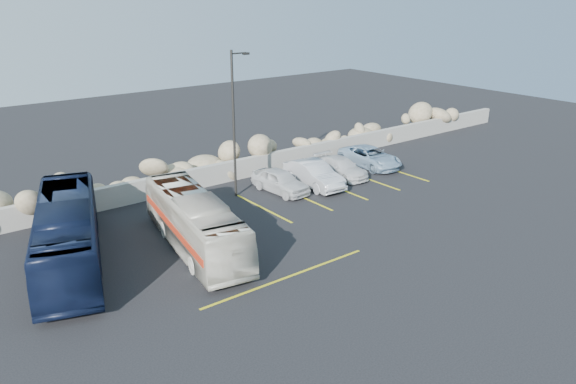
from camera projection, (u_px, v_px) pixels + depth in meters
ground at (310, 272)px, 23.00m from camera, size 90.00×90.00×0.00m
seawall at (175, 183)px, 31.74m from camera, size 60.00×0.40×1.20m
riprap_pile at (164, 166)px, 32.40m from camera, size 54.00×2.80×2.60m
parking_lines at (310, 207)px, 29.81m from camera, size 18.16×9.36×0.01m
lamppost at (234, 121)px, 30.09m from camera, size 1.14×0.18×8.00m
vintage_bus at (195, 222)px, 24.77m from camera, size 3.56×9.15×2.49m
tour_coach at (68, 233)px, 23.25m from camera, size 5.31×10.19×2.77m
car_a at (280, 181)px, 31.89m from camera, size 1.85×3.98×1.32m
car_b at (314, 174)px, 32.82m from camera, size 1.86×4.55×1.47m
car_c at (341, 167)px, 34.61m from camera, size 1.80×4.07×1.16m
car_d at (370, 157)px, 36.57m from camera, size 2.31×4.66×1.27m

